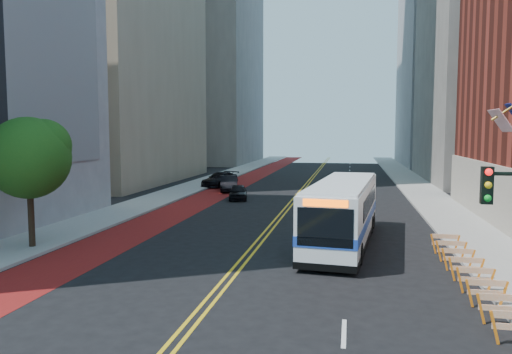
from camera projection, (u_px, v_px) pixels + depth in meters
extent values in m
plane|color=black|center=(210.00, 301.00, 17.98)|extent=(160.00, 160.00, 0.00)
cube|color=gray|center=(177.00, 192.00, 49.55)|extent=(4.00, 140.00, 0.15)
cube|color=gray|center=(430.00, 198.00, 45.08)|extent=(4.00, 140.00, 0.15)
cube|color=maroon|center=(215.00, 194.00, 48.83)|extent=(3.60, 140.00, 0.01)
cube|color=gold|center=(296.00, 196.00, 47.36)|extent=(0.14, 140.00, 0.01)
cube|color=gold|center=(299.00, 196.00, 47.29)|extent=(0.14, 140.00, 0.01)
cube|color=silver|center=(344.00, 333.00, 15.13)|extent=(0.14, 2.20, 0.01)
cube|color=silver|center=(346.00, 264.00, 22.95)|extent=(0.14, 2.20, 0.01)
cube|color=silver|center=(348.00, 230.00, 30.78)|extent=(0.14, 2.20, 0.01)
cube|color=silver|center=(348.00, 210.00, 38.61)|extent=(0.14, 2.20, 0.01)
cube|color=silver|center=(349.00, 197.00, 46.43)|extent=(0.14, 2.20, 0.01)
cube|color=silver|center=(349.00, 187.00, 54.26)|extent=(0.14, 2.20, 0.01)
cube|color=silver|center=(349.00, 180.00, 62.08)|extent=(0.14, 2.20, 0.01)
cube|color=silver|center=(350.00, 175.00, 69.91)|extent=(0.14, 2.20, 0.01)
cube|color=silver|center=(350.00, 170.00, 77.73)|extent=(0.14, 2.20, 0.01)
cube|color=silver|center=(350.00, 167.00, 85.56)|extent=(0.14, 2.20, 0.01)
cube|color=silver|center=(350.00, 164.00, 93.39)|extent=(0.14, 2.20, 0.01)
cube|color=silver|center=(350.00, 161.00, 101.21)|extent=(0.14, 2.20, 0.01)
cube|color=black|center=(484.00, 203.00, 34.81)|extent=(0.35, 2.80, 2.20)
cube|color=#B21419|center=(501.00, 121.00, 23.02)|extent=(0.75, 1.90, 1.05)
cube|color=navy|center=(511.00, 109.00, 23.31)|extent=(0.39, 0.85, 0.52)
cube|color=slate|center=(509.00, 13.00, 58.82)|extent=(18.00, 26.00, 40.00)
cube|color=gray|center=(464.00, 9.00, 87.29)|extent=(20.00, 28.00, 55.00)
cube|color=orange|center=(494.00, 328.00, 14.29)|extent=(0.32, 0.06, 0.99)
cube|color=orange|center=(481.00, 309.00, 15.81)|extent=(0.32, 0.06, 0.99)
cube|color=orange|center=(500.00, 297.00, 15.67)|extent=(1.25, 0.05, 0.22)
cube|color=orange|center=(499.00, 308.00, 15.70)|extent=(1.25, 0.05, 0.18)
cube|color=orange|center=(469.00, 293.00, 17.32)|extent=(0.32, 0.06, 0.99)
cube|color=orange|center=(503.00, 295.00, 17.12)|extent=(0.32, 0.06, 0.99)
cube|color=orange|center=(487.00, 283.00, 17.18)|extent=(1.25, 0.05, 0.22)
cube|color=orange|center=(486.00, 293.00, 17.22)|extent=(1.25, 0.05, 0.18)
cube|color=orange|center=(460.00, 280.00, 18.84)|extent=(0.32, 0.06, 0.99)
cube|color=orange|center=(491.00, 282.00, 18.64)|extent=(0.32, 0.06, 0.99)
cube|color=orange|center=(476.00, 271.00, 18.70)|extent=(1.25, 0.05, 0.22)
cube|color=orange|center=(475.00, 280.00, 18.73)|extent=(1.25, 0.05, 0.18)
cube|color=orange|center=(452.00, 269.00, 20.36)|extent=(0.32, 0.06, 0.99)
cube|color=orange|center=(480.00, 270.00, 20.15)|extent=(0.32, 0.06, 0.99)
cube|color=orange|center=(466.00, 260.00, 20.22)|extent=(1.25, 0.05, 0.22)
cube|color=orange|center=(466.00, 268.00, 20.25)|extent=(1.25, 0.05, 0.18)
cube|color=orange|center=(445.00, 259.00, 21.87)|extent=(0.32, 0.06, 0.99)
cube|color=orange|center=(471.00, 261.00, 21.67)|extent=(0.32, 0.06, 0.99)
cube|color=orange|center=(458.00, 251.00, 21.73)|extent=(1.25, 0.05, 0.22)
cube|color=orange|center=(458.00, 259.00, 21.77)|extent=(1.25, 0.05, 0.18)
cube|color=orange|center=(439.00, 251.00, 23.39)|extent=(0.32, 0.06, 0.99)
cube|color=orange|center=(464.00, 252.00, 23.18)|extent=(0.32, 0.06, 0.99)
cube|color=orange|center=(451.00, 243.00, 23.25)|extent=(1.25, 0.05, 0.22)
cube|color=orange|center=(451.00, 251.00, 23.28)|extent=(1.25, 0.05, 0.18)
cube|color=orange|center=(433.00, 244.00, 24.91)|extent=(0.32, 0.06, 0.99)
cube|color=orange|center=(457.00, 245.00, 24.70)|extent=(0.32, 0.06, 0.99)
cube|color=orange|center=(445.00, 236.00, 24.77)|extent=(1.25, 0.05, 0.22)
cube|color=orange|center=(445.00, 243.00, 24.80)|extent=(1.25, 0.05, 0.18)
cylinder|color=black|center=(31.00, 216.00, 25.79)|extent=(0.32, 0.32, 3.20)
sphere|color=#0D4111|center=(29.00, 158.00, 25.52)|extent=(4.20, 4.20, 4.20)
sphere|color=#0D4111|center=(44.00, 146.00, 25.74)|extent=(2.80, 2.80, 2.80)
sphere|color=#0D4111|center=(16.00, 150.00, 25.28)|extent=(2.40, 2.40, 2.40)
cube|color=black|center=(487.00, 185.00, 12.57)|extent=(0.28, 0.22, 0.95)
sphere|color=red|center=(489.00, 172.00, 12.40)|extent=(0.18, 0.18, 0.18)
sphere|color=yellow|center=(488.00, 185.00, 12.43)|extent=(0.18, 0.18, 0.18)
sphere|color=#0CA526|center=(488.00, 198.00, 12.47)|extent=(0.18, 0.18, 0.18)
cube|color=silver|center=(343.00, 211.00, 26.85)|extent=(3.99, 12.68, 2.96)
cube|color=#1B3EA5|center=(343.00, 219.00, 26.89)|extent=(4.03, 12.73, 0.47)
cube|color=black|center=(345.00, 200.00, 27.59)|extent=(3.65, 8.97, 0.99)
cube|color=black|center=(325.00, 228.00, 20.91)|extent=(2.38, 0.35, 1.66)
cube|color=black|center=(355.00, 190.00, 32.72)|extent=(2.16, 0.33, 1.04)
cube|color=#FF5905|center=(325.00, 203.00, 20.80)|extent=(1.89, 0.28, 0.31)
cube|color=silver|center=(343.00, 182.00, 26.71)|extent=(3.79, 12.05, 0.12)
cube|color=black|center=(343.00, 238.00, 26.98)|extent=(4.02, 12.72, 0.31)
cylinder|color=black|center=(306.00, 250.00, 23.51)|extent=(0.42, 1.07, 1.04)
cylinder|color=black|center=(359.00, 254.00, 22.81)|extent=(0.42, 1.07, 1.04)
cylinder|color=black|center=(329.00, 222.00, 30.65)|extent=(0.42, 1.07, 1.04)
cylinder|color=black|center=(370.00, 225.00, 29.95)|extent=(0.42, 1.07, 1.04)
cylinder|color=black|center=(333.00, 218.00, 32.08)|extent=(0.42, 1.07, 1.04)
cylinder|color=black|center=(372.00, 220.00, 31.37)|extent=(0.42, 1.07, 1.04)
imported|color=black|center=(238.00, 192.00, 44.71)|extent=(2.33, 4.17, 1.34)
imported|color=black|center=(229.00, 184.00, 50.73)|extent=(2.81, 5.06, 1.58)
imported|color=black|center=(220.00, 179.00, 55.24)|extent=(3.66, 5.82, 1.57)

